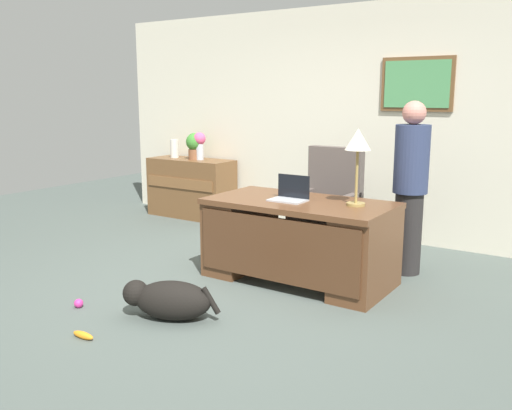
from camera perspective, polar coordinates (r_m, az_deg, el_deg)
ground_plane at (r=4.81m, az=-3.26°, el=-9.22°), size 12.00×12.00×0.00m
back_wall at (r=6.77m, az=10.11°, el=8.33°), size 7.00×0.16×2.70m
desk at (r=5.06m, az=4.30°, el=-3.41°), size 1.66×0.87×0.74m
credenza at (r=7.77m, az=-6.63°, el=1.75°), size 1.23×0.50×0.81m
armchair at (r=5.89m, az=7.38°, el=-0.37°), size 0.60×0.59×1.14m
person_standing at (r=5.39m, az=15.50°, el=1.82°), size 0.32×0.32×1.62m
dog_lying at (r=4.33m, az=-8.95°, el=-9.52°), size 0.72×0.51×0.30m
laptop at (r=5.01m, az=3.53°, el=1.11°), size 0.32×0.22×0.22m
desk_lamp at (r=4.78m, az=10.38°, el=6.10°), size 0.22×0.22×0.66m
vase_with_flowers at (r=7.59m, az=-5.81°, el=6.33°), size 0.17×0.17×0.37m
vase_empty at (r=7.90m, az=-8.35°, el=5.73°), size 0.12×0.12×0.26m
potted_plant at (r=7.65m, az=-6.28°, el=6.14°), size 0.24×0.24×0.36m
dog_toy_ball at (r=4.75m, az=-17.70°, el=-9.56°), size 0.07×0.07×0.07m
dog_toy_plush at (r=4.19m, az=-17.27°, el=-12.60°), size 0.19×0.06×0.05m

